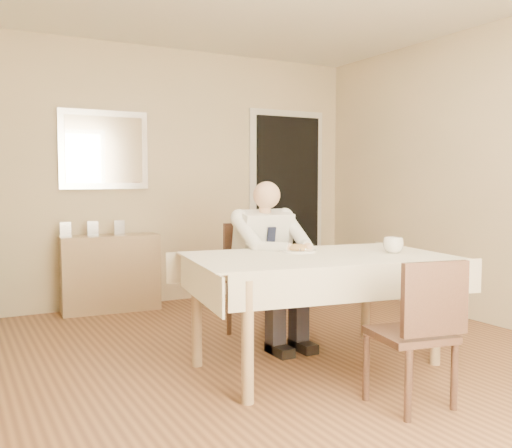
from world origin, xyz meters
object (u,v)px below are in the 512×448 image
chair_far (255,272)px  chair_near (420,326)px  dining_table (317,268)px  sideboard (110,273)px  coffee_mug (393,245)px  seated_man (273,254)px

chair_far → chair_near: 1.77m
dining_table → sideboard: 2.46m
dining_table → coffee_mug: bearing=-8.2°
chair_far → coffee_mug: chair_far is taller
coffee_mug → chair_near: bearing=-122.2°
chair_far → sideboard: 1.64m
sideboard → coffee_mug: bearing=-57.1°
chair_far → seated_man: seated_man is taller
chair_far → chair_near: size_ratio=1.09×
chair_near → seated_man: (-0.06, 1.48, 0.23)m
chair_near → seated_man: 1.50m
seated_man → sideboard: size_ratio=1.36×
chair_far → chair_near: bearing=-82.3°
chair_near → dining_table: bearing=104.3°
dining_table → sideboard: bearing=118.0°
chair_near → sideboard: (-0.88, 3.19, -0.10)m
coffee_mug → dining_table: bearing=163.2°
chair_far → seated_man: size_ratio=0.73×
chair_near → sideboard: chair_near is taller
chair_far → chair_near: (0.06, -1.77, -0.05)m
seated_man → coffee_mug: size_ratio=9.09×
dining_table → chair_near: size_ratio=2.25×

